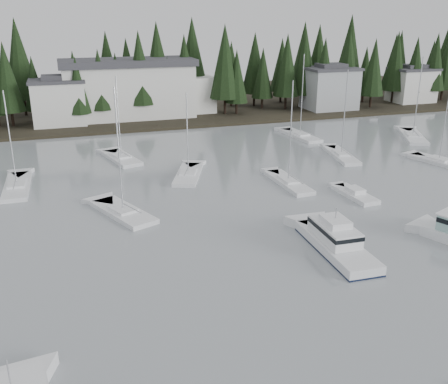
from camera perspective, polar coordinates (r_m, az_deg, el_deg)
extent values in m
cube|color=black|center=(115.16, -9.16, 9.78)|extent=(240.00, 54.00, 1.00)
cube|color=silver|center=(95.39, -18.37, 9.58)|extent=(9.00, 7.00, 7.50)
cube|color=#38383D|center=(94.83, -18.63, 11.96)|extent=(9.54, 7.42, 0.50)
cube|color=#38383D|center=(94.76, -18.67, 12.31)|extent=(4.95, 3.85, 0.80)
cube|color=#999EA0|center=(108.40, 11.97, 11.41)|extent=(10.00, 8.00, 8.00)
cube|color=#38383D|center=(107.89, 12.14, 13.64)|extent=(10.60, 8.48, 0.50)
cube|color=#38383D|center=(107.83, 12.16, 13.95)|extent=(5.50, 4.40, 0.80)
cube|color=silver|center=(122.37, 20.67, 11.27)|extent=(9.00, 7.00, 7.00)
cube|color=#38383D|center=(121.95, 20.88, 13.00)|extent=(9.54, 7.42, 0.50)
cube|color=#38383D|center=(121.89, 20.92, 13.28)|extent=(4.95, 3.85, 0.80)
cube|color=silver|center=(98.93, -10.81, 11.30)|extent=(24.00, 10.00, 10.00)
cube|color=#38383D|center=(98.32, -11.01, 14.35)|extent=(25.00, 11.00, 1.20)
cube|color=silver|center=(103.28, -4.18, 11.09)|extent=(10.00, 8.00, 7.00)
cylinder|color=#A5A8AD|center=(26.82, -23.34, -18.75)|extent=(0.08, 0.08, 1.83)
cube|color=white|center=(44.77, 12.69, -6.42)|extent=(3.56, 10.43, 1.50)
cube|color=black|center=(44.82, 12.68, -6.55)|extent=(3.59, 10.48, 0.21)
cube|color=white|center=(44.57, 12.52, -4.47)|extent=(2.81, 5.46, 1.36)
cube|color=black|center=(44.43, 12.55, -4.08)|extent=(2.87, 5.51, 0.38)
cube|color=white|center=(44.18, 12.61, -3.30)|extent=(2.01, 2.75, 0.61)
cylinder|color=#A5A8AD|center=(43.89, 12.68, -2.40)|extent=(0.10, 0.10, 1.03)
cube|color=white|center=(63.44, -4.09, 1.78)|extent=(5.94, 9.38, 1.05)
cube|color=white|center=(63.25, -4.11, 2.33)|extent=(2.96, 3.56, 0.30)
cylinder|color=#A5A8AD|center=(61.95, -4.22, 6.67)|extent=(0.14, 0.14, 10.06)
cube|color=white|center=(73.89, 13.22, 3.91)|extent=(4.23, 9.99, 1.05)
cube|color=white|center=(73.72, 13.26, 4.39)|extent=(2.32, 3.56, 0.30)
cylinder|color=#A5A8AD|center=(72.46, 13.62, 8.78)|extent=(0.14, 0.14, 11.77)
cube|color=white|center=(88.97, 20.75, 5.81)|extent=(7.59, 11.18, 1.05)
cube|color=white|center=(88.83, 20.80, 6.21)|extent=(3.55, 4.28, 0.30)
cylinder|color=#A5A8AD|center=(87.73, 21.29, 10.12)|extent=(0.14, 0.14, 12.58)
cube|color=white|center=(71.97, -11.63, 3.61)|extent=(5.01, 9.32, 1.05)
cube|color=white|center=(71.80, -11.67, 4.10)|extent=(2.73, 3.43, 0.30)
cylinder|color=#A5A8AD|center=(70.55, -11.97, 8.36)|extent=(0.14, 0.14, 11.14)
cube|color=white|center=(84.69, 8.67, 6.21)|extent=(3.59, 10.01, 1.05)
cube|color=white|center=(84.54, 8.69, 6.64)|extent=(2.20, 3.49, 0.30)
cylinder|color=#A5A8AD|center=(83.35, 8.92, 10.88)|extent=(0.14, 0.14, 12.93)
cube|color=white|center=(75.10, 23.33, 3.04)|extent=(4.90, 8.75, 1.05)
cube|color=white|center=(74.93, 23.40, 3.52)|extent=(2.60, 3.24, 0.30)
cylinder|color=#A5A8AD|center=(73.58, 24.08, 8.29)|extent=(0.14, 0.14, 13.03)
cube|color=white|center=(60.81, 7.36, 0.85)|extent=(2.67, 9.29, 1.05)
cube|color=white|center=(60.61, 7.39, 1.43)|extent=(1.78, 3.18, 0.30)
cylinder|color=#A5A8AD|center=(59.05, 7.63, 6.80)|extent=(0.14, 0.14, 11.89)
cube|color=white|center=(52.41, -11.43, -2.55)|extent=(6.21, 9.41, 1.05)
cube|color=white|center=(52.17, -11.48, -1.89)|extent=(3.10, 3.62, 0.30)
cylinder|color=#A5A8AD|center=(50.28, -11.95, 4.61)|extent=(0.14, 0.14, 12.49)
cube|color=white|center=(63.87, -22.53, 0.39)|extent=(2.89, 10.32, 1.05)
cube|color=white|center=(63.68, -22.61, 0.94)|extent=(1.99, 3.52, 0.30)
cylinder|color=#A5A8AD|center=(62.29, -23.25, 5.61)|extent=(0.14, 0.14, 10.96)
cube|color=white|center=(58.25, 14.69, -0.43)|extent=(2.57, 6.65, 0.90)
cube|color=white|center=(58.02, 14.75, 0.21)|extent=(1.61, 2.17, 0.55)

